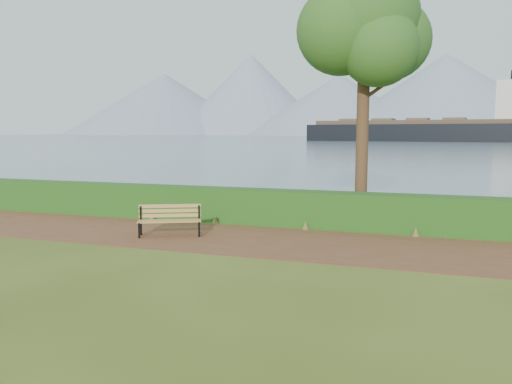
% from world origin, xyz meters
% --- Properties ---
extents(ground, '(140.00, 140.00, 0.00)m').
position_xyz_m(ground, '(0.00, 0.00, 0.00)').
color(ground, '#3F4F16').
rests_on(ground, ground).
extents(path, '(40.00, 3.40, 0.01)m').
position_xyz_m(path, '(0.00, 0.30, 0.01)').
color(path, '#51341C').
rests_on(path, ground).
extents(hedge, '(32.00, 0.85, 1.00)m').
position_xyz_m(hedge, '(0.00, 2.60, 0.50)').
color(hedge, '#1E4A15').
rests_on(hedge, ground).
extents(water, '(700.00, 510.00, 0.00)m').
position_xyz_m(water, '(0.00, 260.00, 0.01)').
color(water, slate).
rests_on(water, ground).
extents(mountains, '(585.00, 190.00, 70.00)m').
position_xyz_m(mountains, '(-9.17, 406.05, 27.70)').
color(mountains, gray).
rests_on(mountains, ground).
extents(bench, '(1.65, 1.09, 0.81)m').
position_xyz_m(bench, '(-1.56, 0.14, 0.46)').
color(bench, black).
rests_on(bench, ground).
extents(tree, '(3.68, 3.27, 7.60)m').
position_xyz_m(tree, '(2.92, 3.46, 5.65)').
color(tree, '#3E2619').
rests_on(tree, ground).
extents(cargo_ship, '(67.09, 19.34, 20.12)m').
position_xyz_m(cargo_ship, '(7.80, 134.84, 3.00)').
color(cargo_ship, black).
rests_on(cargo_ship, ground).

